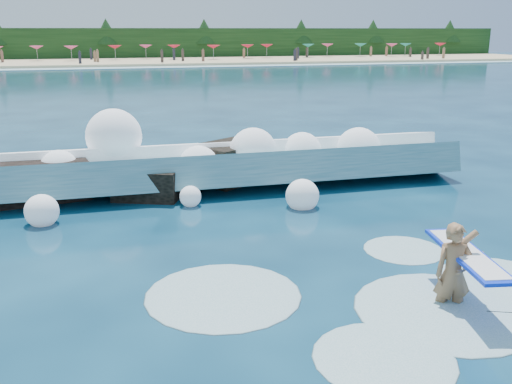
{
  "coord_description": "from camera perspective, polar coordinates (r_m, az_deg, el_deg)",
  "views": [
    {
      "loc": [
        -1.74,
        -10.01,
        4.75
      ],
      "look_at": [
        1.5,
        2.0,
        1.2
      ],
      "focal_mm": 40.0,
      "sensor_mm": 36.0,
      "label": 1
    }
  ],
  "objects": [
    {
      "name": "breaking_wave",
      "position": [
        17.7,
        -10.43,
        2.06
      ],
      "size": [
        19.46,
        2.97,
        1.68
      ],
      "color": "teal",
      "rests_on": "ground"
    },
    {
      "name": "beach_umbrellas",
      "position": [
        90.25,
        -14.25,
        13.87
      ],
      "size": [
        113.26,
        6.2,
        0.5
      ],
      "color": "#D53E76",
      "rests_on": "ground"
    },
    {
      "name": "wet_band",
      "position": [
        77.17,
        -14.09,
        11.96
      ],
      "size": [
        140.0,
        5.0,
        0.08
      ],
      "primitive_type": "cube",
      "color": "silver",
      "rests_on": "ground"
    },
    {
      "name": "surfer_with_board",
      "position": [
        10.72,
        19.41,
        -7.32
      ],
      "size": [
        1.17,
        3.0,
        1.85
      ],
      "color": "#956945",
      "rests_on": "ground"
    },
    {
      "name": "rock_cluster",
      "position": [
        17.71,
        -12.1,
        1.54
      ],
      "size": [
        8.39,
        3.47,
        1.44
      ],
      "color": "black",
      "rests_on": "ground"
    },
    {
      "name": "beach",
      "position": [
        88.15,
        -14.29,
        12.49
      ],
      "size": [
        140.0,
        20.0,
        0.4
      ],
      "primitive_type": "cube",
      "color": "tan",
      "rests_on": "ground"
    },
    {
      "name": "treeline",
      "position": [
        98.05,
        -14.52,
        14.12
      ],
      "size": [
        140.0,
        4.0,
        5.0
      ],
      "primitive_type": "cube",
      "color": "black",
      "rests_on": "ground"
    },
    {
      "name": "beachgoers",
      "position": [
        85.34,
        -11.37,
        13.18
      ],
      "size": [
        101.48,
        13.83,
        1.93
      ],
      "color": "#3F332D",
      "rests_on": "ground"
    },
    {
      "name": "ground",
      "position": [
        11.22,
        -4.8,
        -9.19
      ],
      "size": [
        200.0,
        200.0,
        0.0
      ],
      "primitive_type": "plane",
      "color": "#07253A",
      "rests_on": "ground"
    },
    {
      "name": "wave_spray",
      "position": [
        17.43,
        -10.8,
        3.61
      ],
      "size": [
        14.86,
        4.88,
        2.58
      ],
      "color": "white",
      "rests_on": "ground"
    },
    {
      "name": "surf_foam",
      "position": [
        10.8,
        12.94,
        -10.6
      ],
      "size": [
        9.1,
        5.85,
        0.16
      ],
      "color": "silver",
      "rests_on": "ground"
    }
  ]
}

